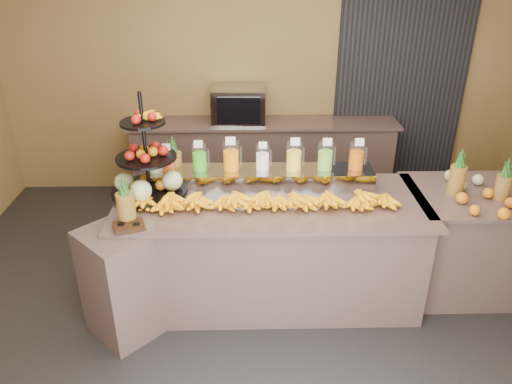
{
  "coord_description": "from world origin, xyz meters",
  "views": [
    {
      "loc": [
        -0.2,
        -3.22,
        2.79
      ],
      "look_at": [
        -0.12,
        0.3,
        1.01
      ],
      "focal_mm": 35.0,
      "sensor_mm": 36.0,
      "label": 1
    }
  ],
  "objects_px": {
    "fruit_stand": "(153,171)",
    "condiment_caddy": "(129,226)",
    "oven_warmer": "(239,105)",
    "right_fruit_pile": "(481,193)",
    "pitcher_tray": "(262,178)",
    "banana_heap": "(264,197)"
  },
  "relations": [
    {
      "from": "fruit_stand",
      "to": "condiment_caddy",
      "type": "height_order",
      "value": "fruit_stand"
    },
    {
      "from": "pitcher_tray",
      "to": "banana_heap",
      "type": "height_order",
      "value": "banana_heap"
    },
    {
      "from": "right_fruit_pile",
      "to": "oven_warmer",
      "type": "height_order",
      "value": "oven_warmer"
    },
    {
      "from": "pitcher_tray",
      "to": "oven_warmer",
      "type": "bearing_deg",
      "value": 97.26
    },
    {
      "from": "fruit_stand",
      "to": "right_fruit_pile",
      "type": "xyz_separation_m",
      "value": [
        2.6,
        -0.17,
        -0.14
      ]
    },
    {
      "from": "condiment_caddy",
      "to": "oven_warmer",
      "type": "xyz_separation_m",
      "value": [
        0.78,
        2.35,
        0.18
      ]
    },
    {
      "from": "condiment_caddy",
      "to": "oven_warmer",
      "type": "height_order",
      "value": "oven_warmer"
    },
    {
      "from": "condiment_caddy",
      "to": "pitcher_tray",
      "type": "bearing_deg",
      "value": 34.5
    },
    {
      "from": "fruit_stand",
      "to": "condiment_caddy",
      "type": "relative_size",
      "value": 4.01
    },
    {
      "from": "right_fruit_pile",
      "to": "oven_warmer",
      "type": "distance_m",
      "value": 2.79
    },
    {
      "from": "oven_warmer",
      "to": "condiment_caddy",
      "type": "bearing_deg",
      "value": -106.43
    },
    {
      "from": "pitcher_tray",
      "to": "fruit_stand",
      "type": "xyz_separation_m",
      "value": [
        -0.88,
        -0.16,
        0.15
      ]
    },
    {
      "from": "banana_heap",
      "to": "condiment_caddy",
      "type": "height_order",
      "value": "banana_heap"
    },
    {
      "from": "fruit_stand",
      "to": "right_fruit_pile",
      "type": "height_order",
      "value": "fruit_stand"
    },
    {
      "from": "banana_heap",
      "to": "right_fruit_pile",
      "type": "distance_m",
      "value": 1.72
    },
    {
      "from": "condiment_caddy",
      "to": "oven_warmer",
      "type": "distance_m",
      "value": 2.48
    },
    {
      "from": "condiment_caddy",
      "to": "oven_warmer",
      "type": "relative_size",
      "value": 0.36
    },
    {
      "from": "right_fruit_pile",
      "to": "oven_warmer",
      "type": "xyz_separation_m",
      "value": [
        -1.93,
        2.0,
        0.12
      ]
    },
    {
      "from": "pitcher_tray",
      "to": "banana_heap",
      "type": "xyz_separation_m",
      "value": [
        0.0,
        -0.36,
        0.0
      ]
    },
    {
      "from": "banana_heap",
      "to": "right_fruit_pile",
      "type": "height_order",
      "value": "right_fruit_pile"
    },
    {
      "from": "right_fruit_pile",
      "to": "banana_heap",
      "type": "bearing_deg",
      "value": -179.24
    },
    {
      "from": "pitcher_tray",
      "to": "fruit_stand",
      "type": "relative_size",
      "value": 2.14
    }
  ]
}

